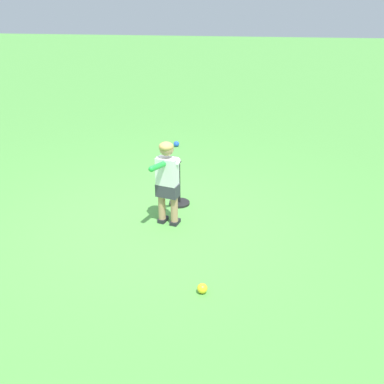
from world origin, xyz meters
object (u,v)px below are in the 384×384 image
at_px(play_ball_far_left, 202,288).
at_px(batting_tee, 179,197).
at_px(child_batter, 167,176).
at_px(play_ball_midfield, 176,144).

distance_m(play_ball_far_left, batting_tee, 1.98).
relative_size(child_batter, play_ball_midfield, 10.72).
bearing_deg(play_ball_midfield, child_batter, 5.89).
relative_size(play_ball_midfield, batting_tee, 0.16).
distance_m(play_ball_far_left, play_ball_midfield, 4.33).
bearing_deg(batting_tee, play_ball_far_left, 14.10).
height_order(play_ball_far_left, play_ball_midfield, play_ball_far_left).
xyz_separation_m(child_batter, batting_tee, (-0.56, 0.07, -0.55)).
bearing_deg(play_ball_midfield, play_ball_far_left, 11.30).
relative_size(child_batter, batting_tee, 1.74).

